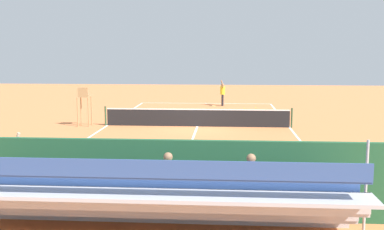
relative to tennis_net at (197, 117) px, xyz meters
name	(u,v)px	position (x,y,z in m)	size (l,w,h in m)	color
ground_plane	(197,126)	(0.00, 0.00, -0.50)	(60.00, 60.00, 0.00)	#D17542
court_line_markings	(197,126)	(0.00, -0.04, -0.50)	(10.10, 22.20, 0.01)	white
tennis_net	(197,117)	(0.00, 0.00, 0.00)	(10.30, 0.10, 1.07)	black
backdrop_wall	(163,179)	(0.00, 14.00, 0.50)	(18.00, 0.16, 2.00)	#235633
bleacher_stand	(155,200)	(0.01, 15.33, 0.40)	(9.06, 2.40, 2.35)	#B2B2B7
umpire_chair	(84,102)	(6.20, 0.27, 0.81)	(0.67, 0.67, 2.14)	#A88456
courtside_bench	(262,190)	(-2.52, 13.27, 0.06)	(1.80, 0.40, 0.93)	#9E754C
equipment_bag	(186,203)	(-0.54, 13.40, -0.32)	(0.90, 0.36, 0.36)	#334C8C
tennis_player	(223,92)	(-1.30, -9.54, 0.51)	(0.40, 0.54, 1.93)	black
tennis_racket	(214,106)	(-0.65, -9.26, -0.49)	(0.59, 0.39, 0.03)	black
tennis_ball_near	(256,107)	(-3.70, -8.42, -0.47)	(0.07, 0.07, 0.07)	#CCDB33
tennis_ball_far	(244,108)	(-2.85, -8.07, -0.47)	(0.07, 0.07, 0.07)	#CCDB33
line_judge	(15,166)	(4.23, 13.10, 0.51)	(0.39, 0.54, 1.93)	#232328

